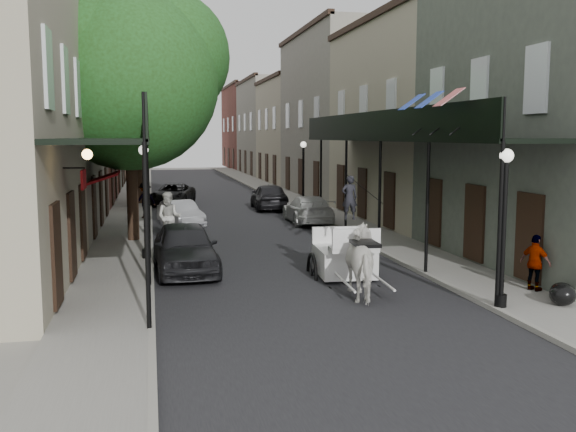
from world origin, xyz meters
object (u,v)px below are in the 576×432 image
horse (366,262)px  carriage (341,235)px  tree_far (143,107)px  car_left_mid (181,214)px  lamppost_right_far (303,175)px  pedestrian_sidewalk_right (535,263)px  pedestrian_walking (169,217)px  lamppost_left (145,200)px  lamppost_right_near (504,226)px  car_right_near (308,209)px  pedestrian_sidewalk_left (145,200)px  car_right_far (269,196)px  car_left_far (173,194)px  car_left_near (185,248)px  tree_near (140,73)px

horse → carriage: bearing=-90.0°
tree_far → car_left_mid: 11.56m
lamppost_right_far → pedestrian_sidewalk_right: size_ratio=2.52×
pedestrian_walking → lamppost_left: bearing=-89.0°
horse → pedestrian_walking: 10.82m
lamppost_left → carriage: bearing=-29.1°
lamppost_right_near → horse: (-2.66, 1.98, -1.14)m
car_right_near → lamppost_right_far: bearing=-98.6°
horse → carriage: size_ratio=0.71×
lamppost_right_near → pedestrian_sidewalk_left: size_ratio=2.14×
car_left_mid → car_right_far: bearing=34.2°
car_left_far → tree_far: bearing=-171.7°
car_right_far → lamppost_left: bearing=66.9°
car_left_near → car_left_mid: 10.01m
lamppost_left → pedestrian_sidewalk_left: (-0.10, 10.80, -1.06)m
lamppost_right_near → carriage: size_ratio=1.22×
lamppost_left → pedestrian_walking: size_ratio=1.88×
car_right_far → lamppost_right_near: bearing=96.4°
pedestrian_sidewalk_left → car_right_near: 8.08m
pedestrian_sidewalk_right → car_left_mid: 16.98m
pedestrian_sidewalk_right → car_left_far: 26.14m
pedestrian_sidewalk_right → car_left_mid: size_ratio=0.41×
lamppost_right_far → car_left_near: 15.72m
pedestrian_sidewalk_right → car_left_far: pedestrian_sidewalk_right is taller
lamppost_left → pedestrian_walking: bearing=77.0°
pedestrian_walking → car_left_mid: pedestrian_walking is taller
pedestrian_walking → pedestrian_sidewalk_right: bearing=-35.3°
carriage → car_right_far: bearing=90.5°
pedestrian_sidewalk_left → car_left_far: (1.60, 7.20, -0.36)m
tree_far → pedestrian_walking: (1.01, -14.43, -4.85)m
tree_near → pedestrian_sidewalk_right: (10.00, -10.93, -5.63)m
lamppost_right_near → car_right_far: size_ratio=0.84×
lamppost_left → car_right_near: (7.47, 8.00, -1.39)m
lamppost_left → horse: 8.26m
lamppost_right_near → pedestrian_walking: 13.89m
tree_far → car_right_near: tree_far is taller
tree_near → tree_far: tree_near is taller
car_left_mid → car_right_far: 7.92m
lamppost_right_near → lamppost_right_far: same height
pedestrian_sidewalk_left → pedestrian_sidewalk_right: bearing=93.4°
tree_near → car_left_far: tree_near is taller
pedestrian_walking → car_left_far: (0.63, 14.25, -0.36)m
car_right_far → car_left_near: bearing=73.4°
lamppost_left → pedestrian_walking: 3.99m
pedestrian_sidewalk_right → car_left_far: bearing=-6.3°
horse → car_left_near: horse is taller
lamppost_left → car_right_near: size_ratio=0.82×
tree_near → lamppost_right_far: tree_near is taller
lamppost_right_near → lamppost_left: bearing=135.7°
car_left_mid → car_right_near: 5.97m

